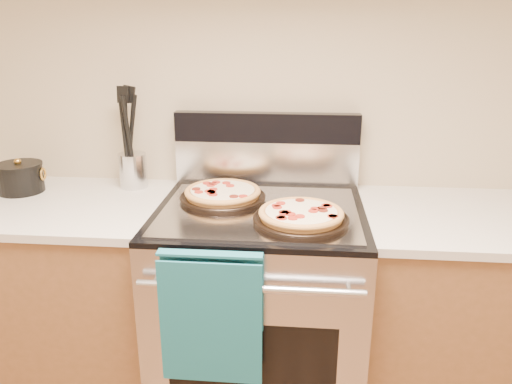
# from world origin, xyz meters

# --- Properties ---
(wall_back) EXTENTS (4.00, 0.00, 4.00)m
(wall_back) POSITION_xyz_m (0.00, 2.00, 1.35)
(wall_back) COLOR #C8B791
(wall_back) RESTS_ON ground
(range_body) EXTENTS (0.76, 0.68, 0.90)m
(range_body) POSITION_xyz_m (0.00, 1.65, 0.45)
(range_body) COLOR #B7B7BC
(range_body) RESTS_ON ground
(oven_window) EXTENTS (0.56, 0.01, 0.40)m
(oven_window) POSITION_xyz_m (0.00, 1.31, 0.45)
(oven_window) COLOR black
(oven_window) RESTS_ON range_body
(cooktop) EXTENTS (0.76, 0.68, 0.02)m
(cooktop) POSITION_xyz_m (0.00, 1.65, 0.91)
(cooktop) COLOR black
(cooktop) RESTS_ON range_body
(backsplash_lower) EXTENTS (0.76, 0.06, 0.18)m
(backsplash_lower) POSITION_xyz_m (0.00, 1.96, 1.01)
(backsplash_lower) COLOR silver
(backsplash_lower) RESTS_ON cooktop
(backsplash_upper) EXTENTS (0.76, 0.06, 0.12)m
(backsplash_upper) POSITION_xyz_m (0.00, 1.96, 1.16)
(backsplash_upper) COLOR black
(backsplash_upper) RESTS_ON backsplash_lower
(oven_handle) EXTENTS (0.70, 0.03, 0.03)m
(oven_handle) POSITION_xyz_m (0.00, 1.27, 0.80)
(oven_handle) COLOR silver
(oven_handle) RESTS_ON range_body
(dish_towel) EXTENTS (0.32, 0.05, 0.42)m
(dish_towel) POSITION_xyz_m (-0.12, 1.27, 0.70)
(dish_towel) COLOR navy
(dish_towel) RESTS_ON oven_handle
(foil_sheet) EXTENTS (0.70, 0.55, 0.01)m
(foil_sheet) POSITION_xyz_m (0.00, 1.62, 0.92)
(foil_sheet) COLOR gray
(foil_sheet) RESTS_ON cooktop
(cabinet_left) EXTENTS (1.00, 0.62, 0.88)m
(cabinet_left) POSITION_xyz_m (-0.88, 1.68, 0.44)
(cabinet_left) COLOR brown
(cabinet_left) RESTS_ON ground
(countertop_left) EXTENTS (1.02, 0.64, 0.03)m
(countertop_left) POSITION_xyz_m (-0.88, 1.68, 0.90)
(countertop_left) COLOR beige
(countertop_left) RESTS_ON cabinet_left
(cabinet_right) EXTENTS (1.00, 0.62, 0.88)m
(cabinet_right) POSITION_xyz_m (0.88, 1.68, 0.44)
(cabinet_right) COLOR brown
(cabinet_right) RESTS_ON ground
(countertop_right) EXTENTS (1.02, 0.64, 0.03)m
(countertop_right) POSITION_xyz_m (0.88, 1.68, 0.90)
(countertop_right) COLOR beige
(countertop_right) RESTS_ON cabinet_right
(pepperoni_pizza_back) EXTENTS (0.40, 0.40, 0.04)m
(pepperoni_pizza_back) POSITION_xyz_m (-0.15, 1.72, 0.95)
(pepperoni_pizza_back) COLOR #C5793C
(pepperoni_pizza_back) RESTS_ON foil_sheet
(pepperoni_pizza_front) EXTENTS (0.33, 0.33, 0.04)m
(pepperoni_pizza_front) POSITION_xyz_m (0.15, 1.52, 0.95)
(pepperoni_pizza_front) COLOR #C5793C
(pepperoni_pizza_front) RESTS_ON foil_sheet
(utensil_crock) EXTENTS (0.15, 0.15, 0.14)m
(utensil_crock) POSITION_xyz_m (-0.55, 1.89, 0.98)
(utensil_crock) COLOR silver
(utensil_crock) RESTS_ON countertop_left
(saucepan) EXTENTS (0.20, 0.20, 0.11)m
(saucepan) POSITION_xyz_m (-0.99, 1.78, 0.96)
(saucepan) COLOR black
(saucepan) RESTS_ON countertop_left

